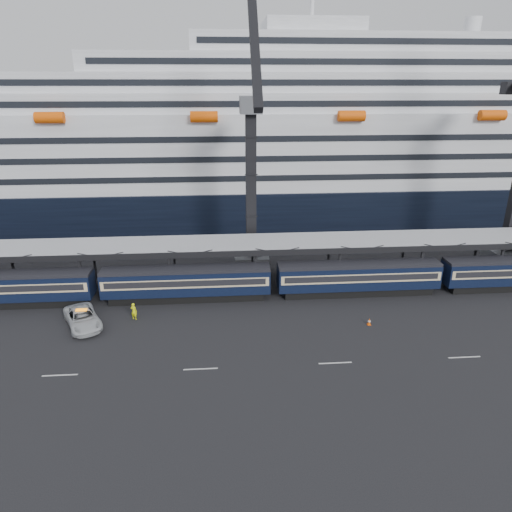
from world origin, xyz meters
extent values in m
plane|color=black|center=(0.00, 0.00, 0.00)|extent=(260.00, 260.00, 0.00)
cube|color=beige|center=(-38.00, -4.00, 0.01)|extent=(3.00, 0.15, 0.02)
cube|color=beige|center=(-26.00, -4.00, 0.01)|extent=(3.00, 0.15, 0.02)
cube|color=beige|center=(-14.00, -4.00, 0.01)|extent=(3.00, 0.15, 0.02)
cube|color=beige|center=(-2.00, -4.00, 0.01)|extent=(3.00, 0.15, 0.02)
cube|color=black|center=(-48.00, 10.00, 0.45)|extent=(17.48, 2.40, 0.90)
cube|color=black|center=(-48.00, 10.00, 2.25)|extent=(19.00, 2.80, 2.70)
cube|color=beige|center=(-48.00, 10.00, 2.55)|extent=(18.62, 2.92, 1.05)
cube|color=black|center=(-48.00, 10.00, 2.60)|extent=(17.86, 2.98, 0.70)
cube|color=black|center=(-48.00, 10.00, 3.75)|extent=(19.00, 2.50, 0.35)
cube|color=black|center=(-28.00, 10.00, 0.45)|extent=(17.48, 2.40, 0.90)
cube|color=black|center=(-28.00, 10.00, 2.25)|extent=(19.00, 2.80, 2.70)
cube|color=beige|center=(-28.00, 10.00, 2.55)|extent=(18.62, 2.92, 1.05)
cube|color=black|center=(-28.00, 10.00, 2.60)|extent=(17.86, 2.98, 0.70)
cube|color=black|center=(-28.00, 10.00, 3.75)|extent=(19.00, 2.50, 0.35)
cube|color=black|center=(-8.00, 10.00, 0.45)|extent=(17.48, 2.40, 0.90)
cube|color=black|center=(-8.00, 10.00, 2.25)|extent=(19.00, 2.80, 2.70)
cube|color=beige|center=(-8.00, 10.00, 2.55)|extent=(18.62, 2.92, 1.05)
cube|color=black|center=(-8.00, 10.00, 2.60)|extent=(17.86, 2.98, 0.70)
cube|color=black|center=(-8.00, 10.00, 3.75)|extent=(19.00, 2.50, 0.35)
cube|color=#9A9CA2|center=(0.00, 14.00, 5.40)|extent=(130.00, 6.00, 0.25)
cube|color=black|center=(0.00, 11.00, 5.10)|extent=(130.00, 0.25, 0.70)
cube|color=black|center=(0.00, 17.00, 5.10)|extent=(130.00, 0.25, 0.70)
cube|color=black|center=(-50.00, 16.80, 2.70)|extent=(0.25, 0.25, 5.40)
cube|color=black|center=(-40.00, 11.20, 2.70)|extent=(0.25, 0.25, 5.40)
cube|color=black|center=(-40.00, 16.80, 2.70)|extent=(0.25, 0.25, 5.40)
cube|color=black|center=(-30.00, 11.20, 2.70)|extent=(0.25, 0.25, 5.40)
cube|color=black|center=(-30.00, 16.80, 2.70)|extent=(0.25, 0.25, 5.40)
cube|color=black|center=(-20.00, 11.20, 2.70)|extent=(0.25, 0.25, 5.40)
cube|color=black|center=(-20.00, 16.80, 2.70)|extent=(0.25, 0.25, 5.40)
cube|color=black|center=(-10.00, 11.20, 2.70)|extent=(0.25, 0.25, 5.40)
cube|color=black|center=(-10.00, 16.80, 2.70)|extent=(0.25, 0.25, 5.40)
cube|color=black|center=(0.00, 11.20, 2.70)|extent=(0.25, 0.25, 5.40)
cube|color=black|center=(0.00, 16.80, 2.70)|extent=(0.25, 0.25, 5.40)
cube|color=black|center=(10.00, 11.20, 2.70)|extent=(0.25, 0.25, 5.40)
cube|color=black|center=(10.00, 16.80, 2.70)|extent=(0.25, 0.25, 5.40)
cube|color=black|center=(0.00, 46.00, 3.50)|extent=(200.00, 28.00, 7.00)
cube|color=silver|center=(0.00, 46.00, 13.00)|extent=(190.00, 26.88, 12.00)
cube|color=silver|center=(0.00, 46.00, 20.50)|extent=(160.00, 24.64, 3.00)
cube|color=black|center=(0.00, 33.63, 20.50)|extent=(153.60, 0.12, 0.90)
cube|color=silver|center=(0.00, 46.00, 23.50)|extent=(124.00, 21.84, 3.00)
cube|color=black|center=(0.00, 35.03, 23.50)|extent=(119.04, 0.12, 0.90)
cube|color=silver|center=(0.00, 46.00, 26.50)|extent=(90.00, 19.04, 3.00)
cube|color=black|center=(0.00, 36.43, 26.50)|extent=(86.40, 0.12, 0.90)
cube|color=silver|center=(0.00, 46.00, 29.50)|extent=(56.00, 16.24, 3.00)
cube|color=black|center=(0.00, 37.83, 29.50)|extent=(53.76, 0.12, 0.90)
cube|color=silver|center=(-8.00, 46.00, 32.00)|extent=(16.00, 12.00, 2.50)
cylinder|color=silver|center=(20.00, 46.00, 32.50)|extent=(2.80, 2.80, 3.00)
cylinder|color=#F25407|center=(-48.00, 31.96, 18.80)|extent=(4.00, 1.60, 1.60)
cylinder|color=#F25407|center=(-26.00, 31.96, 18.80)|extent=(4.00, 1.60, 1.60)
cylinder|color=#F25407|center=(-4.00, 31.96, 18.80)|extent=(4.00, 1.60, 1.60)
cylinder|color=#F25407|center=(18.00, 31.96, 18.80)|extent=(4.00, 1.60, 1.60)
cube|color=#4C4F53|center=(-20.00, 19.00, 1.00)|extent=(4.50, 4.50, 2.00)
cube|color=black|center=(-20.00, 19.00, 11.00)|extent=(1.30, 1.30, 18.00)
cube|color=#4C4F53|center=(-20.00, 19.00, 21.00)|extent=(2.60, 3.20, 2.00)
cube|color=black|center=(-20.00, 13.21, 27.89)|extent=(0.90, 12.26, 14.37)
cube|color=black|center=(-20.00, 21.52, 21.00)|extent=(0.90, 5.04, 0.90)
cube|color=black|center=(-20.00, 24.04, 20.80)|extent=(2.20, 1.60, 1.60)
cube|color=#4C4F53|center=(15.00, 18.00, 1.00)|extent=(4.50, 4.50, 2.00)
cube|color=black|center=(15.00, 23.60, 22.80)|extent=(2.20, 1.60, 1.60)
imported|color=#AFB2B6|center=(-38.31, 4.57, 0.88)|extent=(5.46, 6.99, 1.76)
imported|color=#F6FF0D|center=(-33.31, 5.61, 0.94)|extent=(0.81, 0.68, 1.88)
cube|color=#F25407|center=(-39.88, 5.36, 0.02)|extent=(0.39, 0.39, 0.04)
cone|color=#F25407|center=(-39.88, 5.36, 0.41)|extent=(0.33, 0.33, 0.74)
cylinder|color=white|center=(-39.88, 5.36, 0.41)|extent=(0.28, 0.28, 0.12)
cube|color=#F25407|center=(-8.86, 2.55, 0.02)|extent=(0.38, 0.38, 0.04)
cone|color=#F25407|center=(-8.86, 2.55, 0.40)|extent=(0.32, 0.32, 0.72)
cylinder|color=white|center=(-8.86, 2.55, 0.40)|extent=(0.27, 0.27, 0.12)
camera|label=1|loc=(-23.72, -38.06, 23.47)|focal=32.00mm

